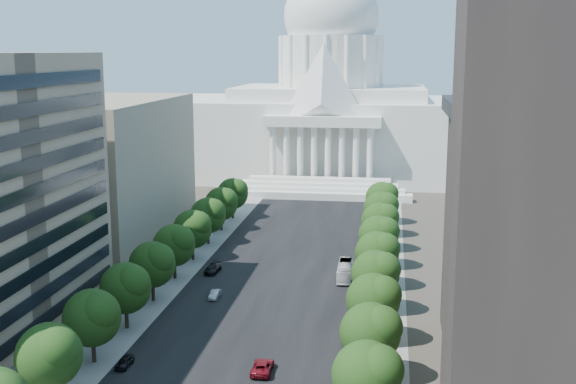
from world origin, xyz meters
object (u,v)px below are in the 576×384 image
at_px(car_red, 262,367).
at_px(car_dark_b, 213,269).
at_px(car_dark_a, 125,362).
at_px(city_bus, 345,271).
at_px(car_silver, 215,294).

distance_m(car_red, car_dark_b, 43.51).
relative_size(car_dark_a, car_red, 0.70).
relative_size(car_dark_a, city_bus, 0.37).
xyz_separation_m(car_silver, car_dark_b, (-3.77, 13.60, 0.12)).
height_order(car_silver, car_dark_b, car_dark_b).
relative_size(car_dark_a, car_silver, 0.96).
height_order(car_silver, city_bus, city_bus).
height_order(car_dark_a, car_dark_b, car_dark_b).
bearing_deg(car_silver, car_dark_b, 105.75).
distance_m(car_dark_a, car_red, 18.00).
bearing_deg(car_red, car_dark_a, 1.65).
height_order(car_dark_b, city_bus, city_bus).
distance_m(car_silver, city_bus, 24.76).
relative_size(car_silver, car_dark_b, 0.74).
bearing_deg(car_silver, city_bus, 33.99).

